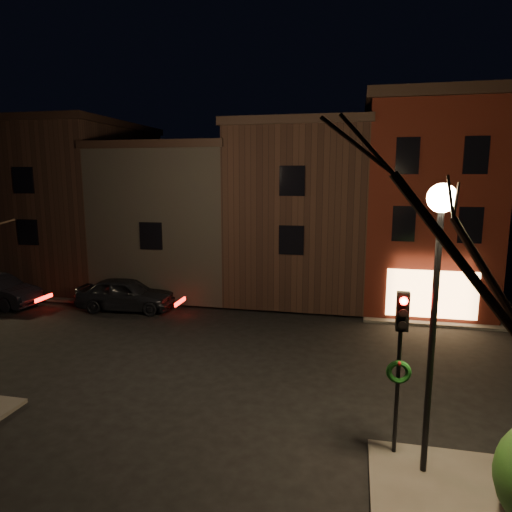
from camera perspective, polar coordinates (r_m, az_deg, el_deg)
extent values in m
plane|color=black|center=(17.95, -3.08, -12.12)|extent=(120.00, 120.00, 0.00)
cube|color=#2D2B28|center=(44.06, -21.54, 0.55)|extent=(30.00, 30.00, 0.12)
cube|color=#49140D|center=(25.80, 20.31, 5.75)|extent=(6.00, 8.00, 10.00)
cube|color=black|center=(26.01, 21.04, 17.35)|extent=(6.50, 8.50, 0.50)
cube|color=#FFBB72|center=(22.39, 21.11, -4.47)|extent=(4.00, 0.12, 2.20)
cube|color=black|center=(26.77, 5.98, 5.37)|extent=(7.00, 10.00, 9.00)
cube|color=black|center=(26.81, 6.17, 15.43)|extent=(7.30, 10.30, 0.40)
cube|color=black|center=(28.54, -8.70, 4.58)|extent=(7.50, 10.00, 8.00)
cube|color=black|center=(28.47, -8.92, 13.03)|extent=(7.80, 10.30, 0.40)
cube|color=black|center=(31.82, -21.08, 5.94)|extent=(7.00, 10.00, 9.50)
cube|color=black|center=(31.91, -21.65, 14.83)|extent=(7.30, 10.30, 0.40)
cylinder|color=black|center=(10.79, 21.11, -10.37)|extent=(0.14, 0.14, 6.00)
sphere|color=#FFD18C|center=(10.17, 22.24, 6.73)|extent=(0.60, 0.60, 0.60)
cylinder|color=black|center=(11.63, 17.34, -13.94)|extent=(0.10, 0.10, 4.00)
cube|color=black|center=(10.92, 17.85, -6.61)|extent=(0.28, 0.22, 0.90)
cylinder|color=#FF0C07|center=(10.73, 17.99, -5.35)|extent=(0.18, 0.06, 0.18)
cylinder|color=black|center=(10.80, 17.91, -6.79)|extent=(0.18, 0.06, 0.18)
cylinder|color=black|center=(10.89, 17.83, -8.20)|extent=(0.18, 0.06, 0.18)
torus|color=#0C380F|center=(11.51, 17.40, -13.66)|extent=(0.58, 0.14, 0.58)
sphere|color=#990C0C|center=(11.41, 17.47, -12.69)|extent=(0.12, 0.12, 0.12)
imported|color=black|center=(24.15, -15.97, -4.58)|extent=(5.05, 2.34, 1.67)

